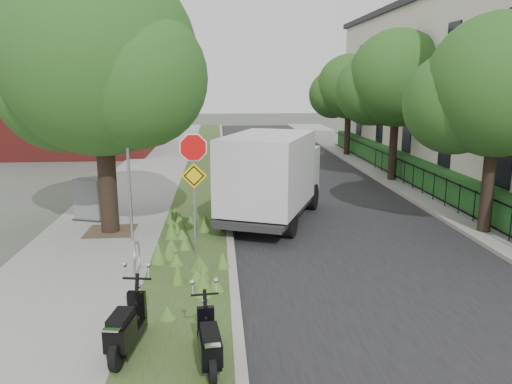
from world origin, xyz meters
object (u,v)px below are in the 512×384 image
sign_assembly (194,169)px  box_truck (272,173)px  scooter_far (209,348)px  utility_cabinet (90,200)px  scooter_near (125,333)px

sign_assembly → box_truck: (2.31, 3.32, -0.73)m
scooter_far → utility_cabinet: (-3.92, 8.89, 0.27)m
scooter_near → scooter_far: scooter_near is taller
scooter_far → scooter_near: bearing=160.2°
sign_assembly → box_truck: 4.11m
scooter_far → box_truck: 8.84m
box_truck → utility_cabinet: (-5.80, 0.32, -0.85)m
scooter_near → utility_cabinet: bearing=107.0°
box_truck → scooter_far: bearing=-102.4°
box_truck → sign_assembly: bearing=-124.8°
scooter_near → scooter_far: size_ratio=1.09×
scooter_near → box_truck: size_ratio=0.29×
scooter_near → box_truck: 8.77m
scooter_near → utility_cabinet: size_ratio=1.28×
sign_assembly → scooter_far: size_ratio=2.10×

